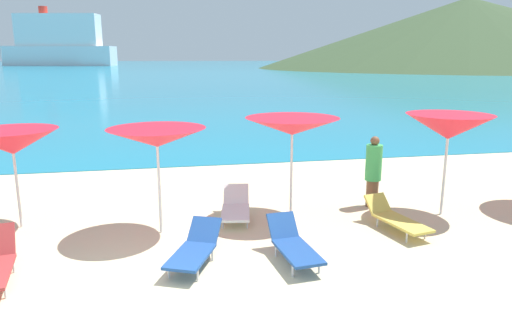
{
  "coord_description": "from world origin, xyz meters",
  "views": [
    {
      "loc": [
        0.25,
        -6.31,
        3.47
      ],
      "look_at": [
        2.21,
        3.65,
        1.2
      ],
      "focal_mm": 32.32,
      "sensor_mm": 36.0,
      "label": 1
    }
  ],
  "objects_px": {
    "umbrella_3": "(157,138)",
    "lounge_chair_0": "(396,218)",
    "lounge_chair_2": "(195,248)",
    "umbrella_4": "(292,126)",
    "lounge_chair_5": "(293,244)",
    "umbrella_5": "(449,127)",
    "beachgoer_3": "(373,170)",
    "lounge_chair_1": "(236,207)",
    "cruise_ship": "(59,43)",
    "umbrella_2": "(12,142)"
  },
  "relations": [
    {
      "from": "umbrella_3",
      "to": "lounge_chair_0",
      "type": "height_order",
      "value": "umbrella_3"
    },
    {
      "from": "lounge_chair_2",
      "to": "umbrella_4",
      "type": "bearing_deg",
      "value": 66.19
    },
    {
      "from": "lounge_chair_5",
      "to": "umbrella_5",
      "type": "bearing_deg",
      "value": 17.39
    },
    {
      "from": "umbrella_5",
      "to": "lounge_chair_0",
      "type": "xyz_separation_m",
      "value": [
        -1.5,
        -0.71,
        -1.72
      ]
    },
    {
      "from": "umbrella_4",
      "to": "lounge_chair_2",
      "type": "bearing_deg",
      "value": -137.24
    },
    {
      "from": "umbrella_3",
      "to": "beachgoer_3",
      "type": "bearing_deg",
      "value": 8.56
    },
    {
      "from": "lounge_chair_0",
      "to": "lounge_chair_2",
      "type": "distance_m",
      "value": 4.21
    },
    {
      "from": "lounge_chair_1",
      "to": "cruise_ship",
      "type": "xyz_separation_m",
      "value": [
        -43.13,
        197.66,
        8.87
      ]
    },
    {
      "from": "lounge_chair_2",
      "to": "lounge_chair_1",
      "type": "bearing_deg",
      "value": 87.43
    },
    {
      "from": "umbrella_4",
      "to": "umbrella_2",
      "type": "bearing_deg",
      "value": 175.87
    },
    {
      "from": "umbrella_4",
      "to": "lounge_chair_1",
      "type": "height_order",
      "value": "umbrella_4"
    },
    {
      "from": "umbrella_3",
      "to": "lounge_chair_1",
      "type": "xyz_separation_m",
      "value": [
        1.6,
        0.46,
        -1.66
      ]
    },
    {
      "from": "umbrella_3",
      "to": "umbrella_5",
      "type": "relative_size",
      "value": 0.94
    },
    {
      "from": "cruise_ship",
      "to": "umbrella_3",
      "type": "bearing_deg",
      "value": -66.3
    },
    {
      "from": "umbrella_2",
      "to": "umbrella_3",
      "type": "bearing_deg",
      "value": -17.04
    },
    {
      "from": "cruise_ship",
      "to": "umbrella_5",
      "type": "bearing_deg",
      "value": -64.6
    },
    {
      "from": "umbrella_3",
      "to": "lounge_chair_2",
      "type": "distance_m",
      "value": 2.38
    },
    {
      "from": "lounge_chair_0",
      "to": "umbrella_3",
      "type": "bearing_deg",
      "value": 158.47
    },
    {
      "from": "umbrella_2",
      "to": "cruise_ship",
      "type": "relative_size",
      "value": 0.05
    },
    {
      "from": "lounge_chair_2",
      "to": "beachgoer_3",
      "type": "bearing_deg",
      "value": 52.09
    },
    {
      "from": "umbrella_5",
      "to": "umbrella_3",
      "type": "bearing_deg",
      "value": 179.13
    },
    {
      "from": "umbrella_3",
      "to": "lounge_chair_1",
      "type": "distance_m",
      "value": 2.35
    },
    {
      "from": "lounge_chair_2",
      "to": "cruise_ship",
      "type": "xyz_separation_m",
      "value": [
        -42.11,
        199.75,
        8.85
      ]
    },
    {
      "from": "lounge_chair_0",
      "to": "umbrella_5",
      "type": "bearing_deg",
      "value": 13.64
    },
    {
      "from": "lounge_chair_2",
      "to": "beachgoer_3",
      "type": "distance_m",
      "value": 4.97
    },
    {
      "from": "umbrella_4",
      "to": "lounge_chair_5",
      "type": "height_order",
      "value": "umbrella_4"
    },
    {
      "from": "cruise_ship",
      "to": "umbrella_4",
      "type": "bearing_deg",
      "value": -65.49
    },
    {
      "from": "lounge_chair_1",
      "to": "umbrella_3",
      "type": "bearing_deg",
      "value": -153.81
    },
    {
      "from": "umbrella_2",
      "to": "cruise_ship",
      "type": "xyz_separation_m",
      "value": [
        -38.66,
        197.24,
        7.35
      ]
    },
    {
      "from": "umbrella_2",
      "to": "umbrella_3",
      "type": "height_order",
      "value": "umbrella_3"
    },
    {
      "from": "umbrella_5",
      "to": "lounge_chair_0",
      "type": "relative_size",
      "value": 1.35
    },
    {
      "from": "lounge_chair_1",
      "to": "umbrella_2",
      "type": "bearing_deg",
      "value": -175.33
    },
    {
      "from": "umbrella_4",
      "to": "beachgoer_3",
      "type": "bearing_deg",
      "value": 7.49
    },
    {
      "from": "umbrella_3",
      "to": "beachgoer_3",
      "type": "height_order",
      "value": "umbrella_3"
    },
    {
      "from": "beachgoer_3",
      "to": "cruise_ship",
      "type": "bearing_deg",
      "value": -136.15
    },
    {
      "from": "umbrella_5",
      "to": "lounge_chair_5",
      "type": "height_order",
      "value": "umbrella_5"
    },
    {
      "from": "lounge_chair_1",
      "to": "beachgoer_3",
      "type": "relative_size",
      "value": 0.9
    },
    {
      "from": "umbrella_5",
      "to": "beachgoer_3",
      "type": "distance_m",
      "value": 1.9
    },
    {
      "from": "umbrella_4",
      "to": "cruise_ship",
      "type": "distance_m",
      "value": 202.7
    },
    {
      "from": "lounge_chair_1",
      "to": "beachgoer_3",
      "type": "xyz_separation_m",
      "value": [
        3.31,
        0.27,
        0.6
      ]
    },
    {
      "from": "lounge_chair_1",
      "to": "lounge_chair_5",
      "type": "distance_m",
      "value": 2.35
    },
    {
      "from": "umbrella_2",
      "to": "lounge_chair_5",
      "type": "bearing_deg",
      "value": -27.49
    },
    {
      "from": "umbrella_5",
      "to": "lounge_chair_5",
      "type": "distance_m",
      "value": 4.61
    },
    {
      "from": "lounge_chair_0",
      "to": "cruise_ship",
      "type": "relative_size",
      "value": 0.04
    },
    {
      "from": "lounge_chair_2",
      "to": "lounge_chair_5",
      "type": "distance_m",
      "value": 1.69
    },
    {
      "from": "umbrella_4",
      "to": "umbrella_5",
      "type": "height_order",
      "value": "umbrella_5"
    },
    {
      "from": "umbrella_4",
      "to": "lounge_chair_5",
      "type": "bearing_deg",
      "value": -104.42
    },
    {
      "from": "umbrella_4",
      "to": "lounge_chair_0",
      "type": "relative_size",
      "value": 1.31
    },
    {
      "from": "lounge_chair_0",
      "to": "lounge_chair_2",
      "type": "xyz_separation_m",
      "value": [
        -4.13,
        -0.82,
        0.03
      ]
    },
    {
      "from": "lounge_chair_2",
      "to": "beachgoer_3",
      "type": "xyz_separation_m",
      "value": [
        4.33,
        2.37,
        0.58
      ]
    }
  ]
}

